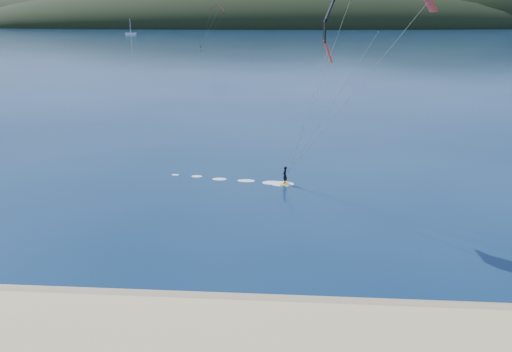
{
  "coord_description": "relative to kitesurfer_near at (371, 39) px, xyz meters",
  "views": [
    {
      "loc": [
        6.08,
        -16.39,
        13.43
      ],
      "look_at": [
        4.23,
        10.0,
        5.0
      ],
      "focal_mm": 34.95,
      "sensor_mm": 36.0,
      "label": 1
    }
  ],
  "objects": [
    {
      "name": "sailboat",
      "position": [
        -138.99,
        387.33,
        -11.13
      ],
      "size": [
        9.4,
        5.83,
        13.08
      ],
      "color": "white",
      "rests_on": "ground"
    },
    {
      "name": "wet_sand",
      "position": [
        -11.18,
        -12.98,
        -12.04
      ],
      "size": [
        220.0,
        2.5,
        0.1
      ],
      "color": "#937C55",
      "rests_on": "ground"
    },
    {
      "name": "kitesurfer_far",
      "position": [
        -37.5,
        188.18,
        2.98
      ],
      "size": [
        12.74,
        8.22,
        18.53
      ],
      "color": "yellow",
      "rests_on": "ground"
    },
    {
      "name": "kitesurfer_near",
      "position": [
        0.0,
        0.0,
        0.0
      ],
      "size": [
        20.56,
        9.22,
        16.19
      ],
      "color": "yellow",
      "rests_on": "ground"
    },
    {
      "name": "headland",
      "position": [
        -10.55,
        727.8,
        -12.09
      ],
      "size": [
        1200.0,
        310.0,
        140.0
      ],
      "color": "black",
      "rests_on": "ground"
    }
  ]
}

